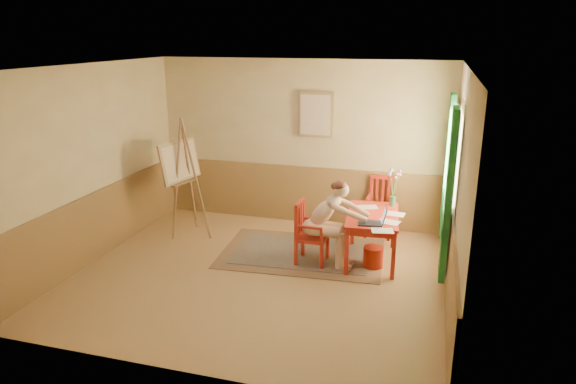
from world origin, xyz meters
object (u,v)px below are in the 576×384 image
(chair_left, at_px, (309,233))
(figure, at_px, (329,219))
(chair_back, at_px, (381,206))
(easel, at_px, (182,166))
(table, at_px, (372,220))
(laptop, at_px, (375,221))

(chair_left, xyz_separation_m, figure, (0.29, -0.02, 0.25))
(chair_back, relative_size, easel, 0.50)
(easel, bearing_deg, chair_left, -14.05)
(table, height_order, easel, easel)
(figure, bearing_deg, chair_back, 68.07)
(chair_left, distance_m, laptop, 0.98)
(chair_left, height_order, chair_back, chair_back)
(laptop, bearing_deg, easel, 168.39)
(laptop, xyz_separation_m, easel, (-3.18, 0.65, 0.38))
(chair_left, bearing_deg, figure, -4.19)
(figure, distance_m, laptop, 0.65)
(table, relative_size, easel, 0.65)
(chair_back, relative_size, figure, 0.76)
(table, height_order, laptop, laptop)
(laptop, height_order, easel, easel)
(chair_back, height_order, easel, easel)
(chair_left, xyz_separation_m, easel, (-2.25, 0.56, 0.69))
(easel, bearing_deg, chair_back, 15.27)
(laptop, relative_size, easel, 0.21)
(table, xyz_separation_m, easel, (-3.10, 0.26, 0.52))
(chair_left, bearing_deg, table, 19.68)
(chair_left, height_order, figure, figure)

